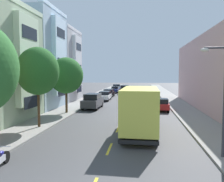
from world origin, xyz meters
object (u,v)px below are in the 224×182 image
Objects in this scene: street_tree_second at (38,71)px; parked_wagon_white at (105,96)px; parked_suv_charcoal at (93,101)px; parked_hatchback_red at (161,104)px; parked_wagon_black at (109,93)px; street_lamp at (221,91)px; parked_pickup_sky at (117,88)px; parked_sedan_teal at (153,90)px; street_tree_third at (66,76)px; delivery_box_truck at (140,108)px; moving_burgundy_sedan at (125,89)px; parked_hatchback_navy at (115,90)px.

parked_wagon_white is (2.15, 20.69, -3.86)m from street_tree_second.
parked_suv_charcoal reaches higher than parked_hatchback_red.
parked_wagon_black is at bearing 85.69° from street_tree_second.
street_lamp is 1.19× the size of parked_suv_charcoal.
street_tree_second reaches higher than parked_wagon_black.
parked_sedan_teal is at bearing -34.91° from parked_pickup_sky.
parked_sedan_teal is 0.95× the size of parked_wagon_black.
street_tree_second reaches higher than parked_pickup_sky.
street_tree_third reaches higher than parked_wagon_white.
street_tree_third reaches higher than delivery_box_truck.
delivery_box_truck is at bearing -94.05° from parked_sedan_teal.
moving_burgundy_sedan is at bearing 79.34° from parked_wagon_white.
parked_suv_charcoal is at bearing -90.38° from parked_wagon_white.
street_lamp reaches higher than moving_burgundy_sedan.
street_tree_second is 8.66m from delivery_box_truck.
moving_burgundy_sedan is at bearing -153.46° from parked_sedan_teal.
parked_wagon_black reaches higher than parked_sedan_teal.
moving_burgundy_sedan is (2.45, 12.99, 0.18)m from parked_wagon_white.
parked_suv_charcoal is (2.09, 4.21, -3.27)m from street_tree_third.
parked_hatchback_red is 13.17m from parked_wagon_white.
parked_pickup_sky is (-6.25, 43.70, -1.12)m from delivery_box_truck.
street_lamp is at bearing -48.59° from delivery_box_truck.
parked_hatchback_navy is (-6.07, 36.87, -1.19)m from delivery_box_truck.
delivery_box_truck is 27.96m from parked_wagon_black.
parked_wagon_white is (-8.70, -16.11, 0.05)m from parked_sedan_teal.
parked_hatchback_navy is at bearing 103.80° from street_lamp.
delivery_box_truck is at bearing -80.65° from parked_hatchback_navy.
parked_pickup_sky is 1.14× the size of parked_wagon_white.
parked_hatchback_red is at bearing -71.58° from parked_hatchback_navy.
parked_wagon_black is 7.58m from moving_burgundy_sedan.
street_tree_third is at bearing -161.49° from parked_hatchback_red.
parked_suv_charcoal is at bearing 121.61° from street_lamp.
street_tree_third reaches higher than parked_wagon_black.
parked_hatchback_navy is at bearing 90.12° from parked_wagon_white.
street_tree_third is at bearing 134.78° from street_lamp.
parked_sedan_teal is (10.85, 36.80, -3.91)m from street_tree_second.
parked_pickup_sky is (1.95, 43.01, -3.83)m from street_tree_second.
parked_hatchback_navy is at bearing 108.42° from parked_hatchback_red.
parked_wagon_black is 1.01× the size of parked_wagon_white.
street_tree_third is 11.50m from delivery_box_truck.
parked_hatchback_red and parked_wagon_black have the same top height.
moving_burgundy_sedan is (-6.25, -3.12, 0.24)m from parked_sedan_teal.
parked_wagon_white is 13.22m from moving_burgundy_sedan.
parked_pickup_sky is (-0.06, 16.46, 0.02)m from parked_wagon_black.
parked_sedan_teal is 10.86m from parked_pickup_sky.
delivery_box_truck is 1.78× the size of parked_sedan_teal.
parked_wagon_black is at bearing -90.72° from parked_hatchback_navy.
parked_sedan_teal is at bearing 61.65° from parked_wagon_white.
street_tree_third is at bearing -99.80° from moving_burgundy_sedan.
parked_hatchback_navy is 26.95m from parked_hatchback_red.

